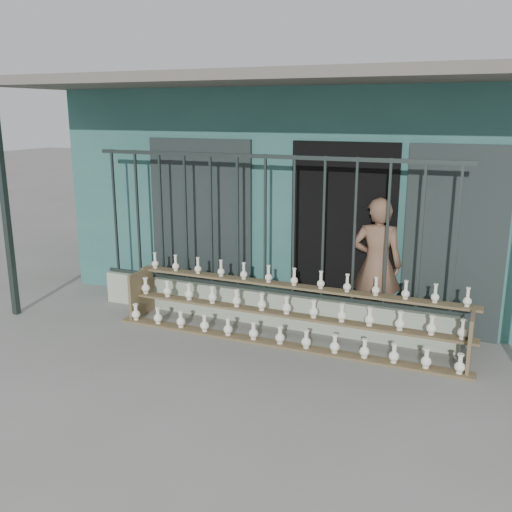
% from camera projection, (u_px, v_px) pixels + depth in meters
% --- Properties ---
extents(ground, '(60.00, 60.00, 0.00)m').
position_uv_depth(ground, '(222.00, 360.00, 6.53)').
color(ground, slate).
extents(workshop_building, '(7.40, 6.60, 3.21)m').
position_uv_depth(workshop_building, '(329.00, 179.00, 9.90)').
color(workshop_building, '#2C5D57').
rests_on(workshop_building, ground).
extents(parapet_wall, '(5.00, 0.20, 0.45)m').
position_uv_depth(parapet_wall, '(265.00, 307.00, 7.64)').
color(parapet_wall, '#9EAC94').
rests_on(parapet_wall, ground).
extents(security_fence, '(5.00, 0.04, 1.80)m').
position_uv_depth(security_fence, '(265.00, 225.00, 7.36)').
color(security_fence, '#283330').
rests_on(security_fence, parapet_wall).
extents(shelf_rack, '(4.50, 0.68, 0.85)m').
position_uv_depth(shelf_rack, '(286.00, 312.00, 7.06)').
color(shelf_rack, brown).
rests_on(shelf_rack, ground).
extents(elderly_woman, '(0.68, 0.49, 1.74)m').
position_uv_depth(elderly_woman, '(377.00, 265.00, 7.26)').
color(elderly_woman, brown).
rests_on(elderly_woman, ground).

